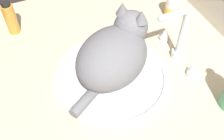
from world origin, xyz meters
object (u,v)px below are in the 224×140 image
at_px(faucet, 178,40).
at_px(amber_bottle, 10,18).
at_px(cat, 116,52).
at_px(pill_bottle, 172,7).
at_px(sink_basin, 112,76).

xyz_separation_m(faucet, amber_bottle, (-0.34, -0.47, -0.02)).
distance_m(cat, amber_bottle, 0.42).
height_order(faucet, pill_bottle, faucet).
xyz_separation_m(cat, pill_bottle, (-0.19, 0.32, -0.06)).
bearing_deg(cat, sink_basin, -57.72).
bearing_deg(pill_bottle, amber_bottle, -104.35).
bearing_deg(pill_bottle, faucet, -27.83).
distance_m(sink_basin, amber_bottle, 0.42).
bearing_deg(pill_bottle, sink_basin, -59.42).
xyz_separation_m(amber_bottle, pill_bottle, (0.15, 0.57, -0.02)).
bearing_deg(faucet, amber_bottle, -126.13).
xyz_separation_m(faucet, pill_bottle, (-0.20, 0.10, -0.04)).
relative_size(sink_basin, pill_bottle, 4.00).
relative_size(amber_bottle, pill_bottle, 1.47).
bearing_deg(sink_basin, amber_bottle, -144.87).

